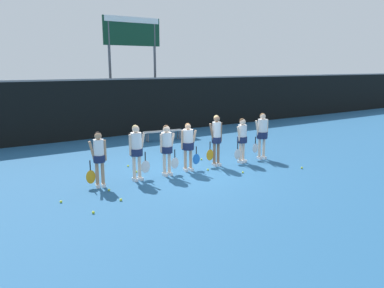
{
  "coord_description": "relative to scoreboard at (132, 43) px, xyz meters",
  "views": [
    {
      "loc": [
        -6.66,
        -10.3,
        3.49
      ],
      "look_at": [
        0.03,
        0.0,
        0.92
      ],
      "focal_mm": 35.0,
      "sensor_mm": 36.0,
      "label": 1
    }
  ],
  "objects": [
    {
      "name": "tennis_ball_1",
      "position": [
        -5.34,
        -9.93,
        -4.71
      ],
      "size": [
        0.07,
        0.07,
        0.07
      ],
      "primitive_type": "sphere",
      "color": "#CCE033",
      "rests_on": "ground_plane"
    },
    {
      "name": "player_5",
      "position": [
        -0.05,
        -9.49,
        -3.77
      ],
      "size": [
        0.64,
        0.37,
        1.64
      ],
      "rotation": [
        0.0,
        0.0,
        0.21
      ],
      "color": "beige",
      "rests_on": "ground_plane"
    },
    {
      "name": "player_2",
      "position": [
        -3.16,
        -9.44,
        -3.76
      ],
      "size": [
        0.66,
        0.38,
        1.66
      ],
      "rotation": [
        0.0,
        0.0,
        -0.04
      ],
      "color": "beige",
      "rests_on": "ground_plane"
    },
    {
      "name": "player_6",
      "position": [
        0.95,
        -9.48,
        -3.69
      ],
      "size": [
        0.67,
        0.41,
        1.76
      ],
      "rotation": [
        0.0,
        0.0,
        -0.19
      ],
      "color": "beige",
      "rests_on": "ground_plane"
    },
    {
      "name": "fence_windscreen",
      "position": [
        -2.22,
        -1.97,
        -3.28
      ],
      "size": [
        60.0,
        0.08,
        2.9
      ],
      "color": "black",
      "rests_on": "ground_plane"
    },
    {
      "name": "bench_courtside",
      "position": [
        -0.45,
        -4.22,
        -4.34
      ],
      "size": [
        1.99,
        0.62,
        0.47
      ],
      "rotation": [
        0.0,
        0.0,
        -0.13
      ],
      "color": "silver",
      "rests_on": "ground_plane"
    },
    {
      "name": "tennis_ball_7",
      "position": [
        -3.82,
        -7.79,
        -4.71
      ],
      "size": [
        0.07,
        0.07,
        0.07
      ],
      "primitive_type": "sphere",
      "color": "#CCE033",
      "rests_on": "ground_plane"
    },
    {
      "name": "player_3",
      "position": [
        -2.29,
        -9.35,
        -3.78
      ],
      "size": [
        0.67,
        0.41,
        1.63
      ],
      "rotation": [
        0.0,
        0.0,
        -0.2
      ],
      "color": "tan",
      "rests_on": "ground_plane"
    },
    {
      "name": "scoreboard",
      "position": [
        0.0,
        0.0,
        0.0
      ],
      "size": [
        3.33,
        0.15,
        6.12
      ],
      "color": "#515156",
      "rests_on": "ground_plane"
    },
    {
      "name": "tennis_ball_8",
      "position": [
        1.13,
        -11.31,
        -4.71
      ],
      "size": [
        0.07,
        0.07,
        0.07
      ],
      "primitive_type": "sphere",
      "color": "#CCE033",
      "rests_on": "ground_plane"
    },
    {
      "name": "tennis_ball_0",
      "position": [
        -5.36,
        -10.87,
        -4.71
      ],
      "size": [
        0.07,
        0.07,
        0.07
      ],
      "primitive_type": "sphere",
      "color": "#CCE033",
      "rests_on": "ground_plane"
    },
    {
      "name": "tennis_ball_9",
      "position": [
        -3.89,
        -8.64,
        -4.71
      ],
      "size": [
        0.07,
        0.07,
        0.07
      ],
      "primitive_type": "sphere",
      "color": "#CCE033",
      "rests_on": "ground_plane"
    },
    {
      "name": "tennis_ball_5",
      "position": [
        -6.72,
        -10.14,
        -4.71
      ],
      "size": [
        0.07,
        0.07,
        0.07
      ],
      "primitive_type": "sphere",
      "color": "#CCE033",
      "rests_on": "ground_plane"
    },
    {
      "name": "player_4",
      "position": [
        -1.11,
        -9.35,
        -3.67
      ],
      "size": [
        0.64,
        0.34,
        1.81
      ],
      "rotation": [
        0.0,
        0.0,
        -0.11
      ],
      "color": "#8C664C",
      "rests_on": "ground_plane"
    },
    {
      "name": "tennis_ball_4",
      "position": [
        -1.73,
        -9.72,
        -4.71
      ],
      "size": [
        0.07,
        0.07,
        0.07
      ],
      "primitive_type": "sphere",
      "color": "#CCE033",
      "rests_on": "ground_plane"
    },
    {
      "name": "tennis_ball_3",
      "position": [
        -1.1,
        -8.4,
        -4.71
      ],
      "size": [
        0.07,
        0.07,
        0.07
      ],
      "primitive_type": "sphere",
      "color": "#CCE033",
      "rests_on": "ground_plane"
    },
    {
      "name": "ground_plane",
      "position": [
        -2.22,
        -9.42,
        -4.74
      ],
      "size": [
        140.0,
        140.0,
        0.0
      ],
      "primitive_type": "plane",
      "color": "#235684"
    },
    {
      "name": "player_0",
      "position": [
        -5.41,
        -9.41,
        -3.78
      ],
      "size": [
        0.62,
        0.34,
        1.65
      ],
      "rotation": [
        0.0,
        0.0,
        -0.2
      ],
      "color": "tan",
      "rests_on": "ground_plane"
    },
    {
      "name": "tennis_ball_2",
      "position": [
        -0.94,
        -10.62,
        -4.71
      ],
      "size": [
        0.07,
        0.07,
        0.07
      ],
      "primitive_type": "sphere",
      "color": "#CCE033",
      "rests_on": "ground_plane"
    },
    {
      "name": "player_1",
      "position": [
        -4.21,
        -9.42,
        -3.71
      ],
      "size": [
        0.68,
        0.39,
        1.74
      ],
      "rotation": [
        0.0,
        0.0,
        0.05
      ],
      "color": "beige",
      "rests_on": "ground_plane"
    },
    {
      "name": "tennis_ball_6",
      "position": [
        -6.25,
        -11.32,
        -4.71
      ],
      "size": [
        0.07,
        0.07,
        0.07
      ],
      "primitive_type": "sphere",
      "color": "#CCE033",
      "rests_on": "ground_plane"
    }
  ]
}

